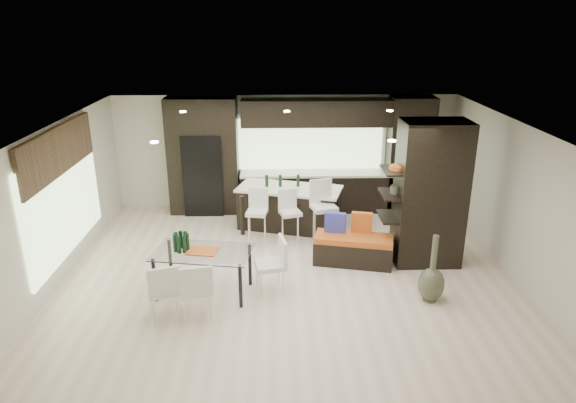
{
  "coord_description": "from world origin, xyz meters",
  "views": [
    {
      "loc": [
        -0.22,
        -8.4,
        4.44
      ],
      "look_at": [
        0.0,
        0.6,
        1.15
      ],
      "focal_mm": 32.0,
      "sensor_mm": 36.0,
      "label": 1
    }
  ],
  "objects_px": {
    "stool_mid": "(290,222)",
    "stool_right": "(324,218)",
    "floor_vase": "(433,269)",
    "stool_left": "(257,222)",
    "bench": "(353,250)",
    "chair_far": "(164,292)",
    "chair_near": "(197,292)",
    "chair_end": "(270,268)",
    "dining_table": "(204,272)",
    "kitchen_island": "(289,208)"
  },
  "relations": [
    {
      "from": "bench",
      "to": "chair_end",
      "type": "relative_size",
      "value": 1.64
    },
    {
      "from": "stool_right",
      "to": "dining_table",
      "type": "bearing_deg",
      "value": -153.38
    },
    {
      "from": "chair_far",
      "to": "chair_end",
      "type": "distance_m",
      "value": 1.78
    },
    {
      "from": "bench",
      "to": "stool_mid",
      "type": "bearing_deg",
      "value": 151.63
    },
    {
      "from": "chair_far",
      "to": "chair_near",
      "type": "bearing_deg",
      "value": -18.81
    },
    {
      "from": "floor_vase",
      "to": "chair_end",
      "type": "distance_m",
      "value": 2.66
    },
    {
      "from": "chair_near",
      "to": "chair_end",
      "type": "height_order",
      "value": "chair_near"
    },
    {
      "from": "stool_mid",
      "to": "dining_table",
      "type": "xyz_separation_m",
      "value": [
        -1.51,
        -2.03,
        -0.06
      ]
    },
    {
      "from": "stool_left",
      "to": "bench",
      "type": "relative_size",
      "value": 0.62
    },
    {
      "from": "floor_vase",
      "to": "stool_left",
      "type": "bearing_deg",
      "value": 140.94
    },
    {
      "from": "floor_vase",
      "to": "chair_far",
      "type": "relative_size",
      "value": 1.29
    },
    {
      "from": "bench",
      "to": "chair_end",
      "type": "xyz_separation_m",
      "value": [
        -1.56,
        -1.03,
        0.16
      ]
    },
    {
      "from": "dining_table",
      "to": "stool_right",
      "type": "bearing_deg",
      "value": 51.64
    },
    {
      "from": "stool_mid",
      "to": "chair_near",
      "type": "distance_m",
      "value": 3.18
    },
    {
      "from": "chair_near",
      "to": "chair_end",
      "type": "relative_size",
      "value": 1.02
    },
    {
      "from": "kitchen_island",
      "to": "chair_near",
      "type": "distance_m",
      "value": 3.88
    },
    {
      "from": "bench",
      "to": "chair_far",
      "type": "height_order",
      "value": "chair_far"
    },
    {
      "from": "floor_vase",
      "to": "chair_far",
      "type": "distance_m",
      "value": 4.26
    },
    {
      "from": "floor_vase",
      "to": "dining_table",
      "type": "bearing_deg",
      "value": 174.83
    },
    {
      "from": "stool_mid",
      "to": "chair_far",
      "type": "height_order",
      "value": "chair_far"
    },
    {
      "from": "kitchen_island",
      "to": "chair_near",
      "type": "bearing_deg",
      "value": -96.88
    },
    {
      "from": "kitchen_island",
      "to": "stool_right",
      "type": "xyz_separation_m",
      "value": [
        0.68,
        -0.81,
        0.07
      ]
    },
    {
      "from": "stool_left",
      "to": "chair_far",
      "type": "bearing_deg",
      "value": -105.82
    },
    {
      "from": "stool_right",
      "to": "chair_far",
      "type": "xyz_separation_m",
      "value": [
        -2.68,
        -2.77,
        -0.08
      ]
    },
    {
      "from": "dining_table",
      "to": "chair_near",
      "type": "height_order",
      "value": "chair_near"
    },
    {
      "from": "stool_mid",
      "to": "bench",
      "type": "distance_m",
      "value": 1.54
    },
    {
      "from": "stool_mid",
      "to": "stool_right",
      "type": "xyz_separation_m",
      "value": [
        0.68,
        -0.04,
        0.08
      ]
    },
    {
      "from": "stool_left",
      "to": "bench",
      "type": "bearing_deg",
      "value": -18.98
    },
    {
      "from": "stool_right",
      "to": "chair_end",
      "type": "relative_size",
      "value": 1.18
    },
    {
      "from": "chair_far",
      "to": "chair_end",
      "type": "bearing_deg",
      "value": 6.94
    },
    {
      "from": "floor_vase",
      "to": "chair_near",
      "type": "distance_m",
      "value": 3.77
    },
    {
      "from": "stool_left",
      "to": "stool_right",
      "type": "relative_size",
      "value": 0.86
    },
    {
      "from": "stool_right",
      "to": "bench",
      "type": "relative_size",
      "value": 0.72
    },
    {
      "from": "stool_left",
      "to": "stool_right",
      "type": "distance_m",
      "value": 1.36
    },
    {
      "from": "kitchen_island",
      "to": "bench",
      "type": "relative_size",
      "value": 1.52
    },
    {
      "from": "stool_mid",
      "to": "chair_near",
      "type": "relative_size",
      "value": 0.98
    },
    {
      "from": "bench",
      "to": "chair_near",
      "type": "bearing_deg",
      "value": -133.47
    },
    {
      "from": "stool_mid",
      "to": "chair_far",
      "type": "bearing_deg",
      "value": -143.32
    },
    {
      "from": "stool_right",
      "to": "dining_table",
      "type": "relative_size",
      "value": 0.66
    },
    {
      "from": "dining_table",
      "to": "chair_end",
      "type": "bearing_deg",
      "value": 9.29
    },
    {
      "from": "chair_near",
      "to": "chair_end",
      "type": "xyz_separation_m",
      "value": [
        1.11,
        0.77,
        -0.01
      ]
    },
    {
      "from": "chair_end",
      "to": "kitchen_island",
      "type": "bearing_deg",
      "value": -19.51
    },
    {
      "from": "chair_far",
      "to": "dining_table",
      "type": "bearing_deg",
      "value": 38.61
    },
    {
      "from": "chair_far",
      "to": "chair_end",
      "type": "relative_size",
      "value": 1.01
    },
    {
      "from": "bench",
      "to": "dining_table",
      "type": "xyz_separation_m",
      "value": [
        -2.67,
        -1.03,
        0.1
      ]
    },
    {
      "from": "stool_right",
      "to": "dining_table",
      "type": "xyz_separation_m",
      "value": [
        -2.19,
        -2.0,
        -0.14
      ]
    },
    {
      "from": "stool_left",
      "to": "chair_end",
      "type": "height_order",
      "value": "stool_left"
    },
    {
      "from": "stool_mid",
      "to": "chair_near",
      "type": "xyz_separation_m",
      "value": [
        -1.51,
        -2.8,
        0.01
      ]
    },
    {
      "from": "bench",
      "to": "chair_end",
      "type": "distance_m",
      "value": 1.87
    },
    {
      "from": "chair_end",
      "to": "dining_table",
      "type": "bearing_deg",
      "value": 78.54
    }
  ]
}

